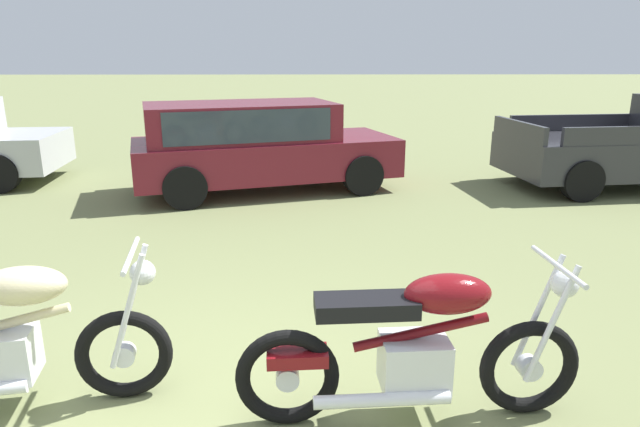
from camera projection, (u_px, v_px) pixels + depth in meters
motorcycle_cream at (0, 340)px, 3.42m from camera, size 2.08×0.76×1.02m
motorcycle_maroon at (416, 348)px, 3.33m from camera, size 2.11×0.64×1.02m
car_burgundy at (254, 140)px, 8.97m from camera, size 4.48×2.86×1.43m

